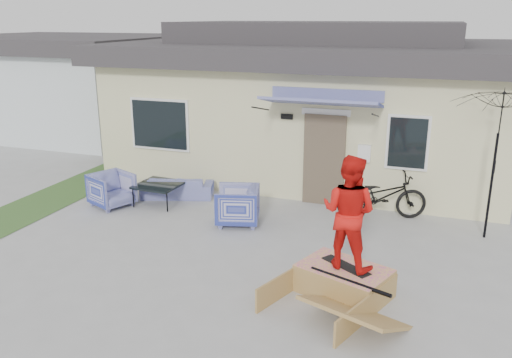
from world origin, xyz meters
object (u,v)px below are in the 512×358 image
(coffee_table, at_px, (160,194))
(bicycle, at_px, (382,191))
(patio_umbrella, at_px, (496,152))
(loveseat, at_px, (177,183))
(armchair_right, at_px, (237,203))
(skate_ramp, at_px, (344,281))
(skater, at_px, (349,210))
(armchair_left, at_px, (112,188))
(skateboard, at_px, (346,265))

(coffee_table, distance_m, bicycle, 5.05)
(bicycle, xyz_separation_m, patio_umbrella, (2.07, -0.37, 1.13))
(loveseat, height_order, armchair_right, armchair_right)
(skate_ramp, distance_m, skater, 1.17)
(armchair_left, height_order, skater, skater)
(patio_umbrella, bearing_deg, armchair_right, -168.95)
(armchair_right, xyz_separation_m, skater, (2.67, -2.17, 0.95))
(coffee_table, distance_m, patio_umbrella, 7.22)
(bicycle, bearing_deg, skater, 156.72)
(skate_ramp, xyz_separation_m, skateboard, (0.02, 0.04, 0.25))
(loveseat, bearing_deg, skateboard, 126.96)
(coffee_table, distance_m, skater, 5.68)
(armchair_left, bearing_deg, skateboard, -86.99)
(loveseat, relative_size, skater, 0.96)
(skate_ramp, xyz_separation_m, skater, (0.02, 0.04, 1.17))
(bicycle, height_order, skate_ramp, bicycle)
(bicycle, bearing_deg, patio_umbrella, -121.20)
(skate_ramp, relative_size, skater, 1.00)
(armchair_left, distance_m, skater, 6.26)
(skater, bearing_deg, armchair_left, -7.25)
(skate_ramp, height_order, skateboard, skateboard)
(coffee_table, xyz_separation_m, skate_ramp, (4.83, -2.77, -0.02))
(coffee_table, bearing_deg, loveseat, 74.09)
(skater, bearing_deg, bicycle, -78.53)
(skateboard, xyz_separation_m, skater, (0.00, 0.00, 0.92))
(coffee_table, height_order, skate_ramp, coffee_table)
(coffee_table, xyz_separation_m, skateboard, (4.84, -2.73, 0.23))
(armchair_right, xyz_separation_m, skate_ramp, (2.66, -2.21, -0.22))
(armchair_right, bearing_deg, skater, 35.25)
(skate_ramp, bearing_deg, armchair_right, 160.71)
(coffee_table, xyz_separation_m, bicycle, (4.98, 0.76, 0.38))
(armchair_right, xyz_separation_m, coffee_table, (-2.17, 0.56, -0.21))
(loveseat, bearing_deg, patio_umbrella, 160.64)
(skateboard, bearing_deg, coffee_table, -175.87)
(coffee_table, distance_m, skate_ramp, 5.57)
(armchair_left, height_order, patio_umbrella, patio_umbrella)
(skater, bearing_deg, skate_ramp, 83.30)
(loveseat, bearing_deg, coffee_table, 56.28)
(coffee_table, bearing_deg, skateboard, -29.41)
(skater, bearing_deg, patio_umbrella, -111.55)
(armchair_left, bearing_deg, skater, -86.99)
(armchair_left, bearing_deg, patio_umbrella, -59.56)
(loveseat, bearing_deg, armchair_left, 26.99)
(patio_umbrella, height_order, skate_ramp, patio_umbrella)
(patio_umbrella, bearing_deg, loveseat, 178.45)
(armchair_left, xyz_separation_m, armchair_right, (3.10, -0.05, 0.01))
(armchair_right, relative_size, coffee_table, 0.92)
(bicycle, relative_size, patio_umbrella, 0.87)
(coffee_table, xyz_separation_m, skater, (4.84, -2.73, 1.15))
(armchair_left, height_order, armchair_right, armchair_right)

